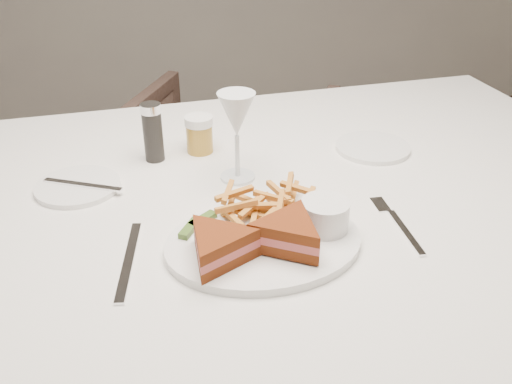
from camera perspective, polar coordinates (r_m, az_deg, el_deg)
The scene contains 3 objects.
table at distance 1.28m, azimuth -0.38°, elevation -15.66°, with size 1.61×1.08×0.75m, color silver.
chair_far at distance 1.98m, azimuth -3.00°, elevation 1.32°, with size 0.67×0.63×0.69m, color #4B372E.
table_setting at distance 0.98m, azimuth -0.49°, elevation -0.76°, with size 0.77×0.57×0.18m.
Camera 1 is at (0.17, -0.69, 1.28)m, focal length 40.00 mm.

